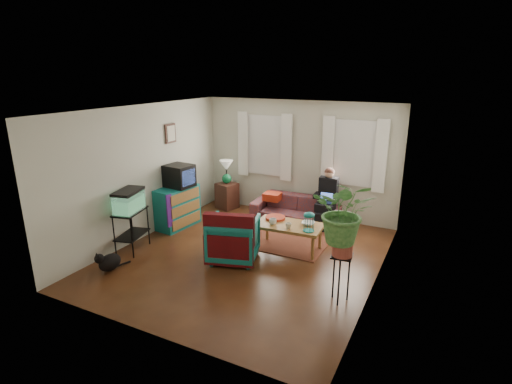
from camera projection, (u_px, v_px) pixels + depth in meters
The scene contains 31 objects.
floor at pixel (246, 256), 7.19m from camera, with size 4.50×5.00×0.01m, color #4F2B14.
ceiling at pixel (245, 110), 6.43m from camera, with size 4.50×5.00×0.01m, color white.
wall_back at pixel (298, 159), 8.94m from camera, with size 4.50×0.01×2.60m, color silver.
wall_front at pixel (145, 240), 4.67m from camera, with size 4.50×0.01×2.60m, color silver.
wall_left at pixel (144, 172), 7.78m from camera, with size 0.01×5.00×2.60m, color silver.
wall_right at pixel (381, 206), 5.84m from camera, with size 0.01×5.00×2.60m, color silver.
window_left at pixel (266, 145), 9.20m from camera, with size 1.08×0.04×1.38m, color white.
window_right at pixel (354, 153), 8.32m from camera, with size 1.08×0.04×1.38m, color white.
curtains_left at pixel (264, 146), 9.13m from camera, with size 1.36×0.06×1.50m, color white.
curtains_right at pixel (353, 154), 8.25m from camera, with size 1.36×0.06×1.50m, color white.
picture_frame at pixel (171, 133), 8.30m from camera, with size 0.04×0.32×0.40m, color #3D2616.
area_rug at pixel (279, 236), 8.03m from camera, with size 2.00×1.60×0.01m, color maroon.
sofa at pixel (296, 205), 8.77m from camera, with size 1.91×0.75×0.75m, color brown.
seated_person at pixel (327, 200), 8.44m from camera, with size 0.48×0.59×1.14m, color black, non-canonical shape.
side_table at pixel (227, 196), 9.62m from camera, with size 0.43×0.43×0.62m, color #422919.
table_lamp at pixel (227, 172), 9.45m from camera, with size 0.32×0.32×0.57m, color white, non-canonical shape.
dresser at pixel (177, 207), 8.46m from camera, with size 0.48×0.96×0.87m, color #116769.
crt_tv at pixel (179, 176), 8.33m from camera, with size 0.53×0.48×0.46m, color black.
aquarium_stand at pixel (132, 231), 7.33m from camera, with size 0.38×0.69×0.77m, color black.
aquarium at pixel (129, 200), 7.16m from camera, with size 0.34×0.63×0.41m, color #7FD899.
black_cat at pixel (110, 261), 6.62m from camera, with size 0.27×0.42×0.36m, color black.
armchair at pixel (234, 237), 6.97m from camera, with size 0.82×0.77×0.85m, color #11526B.
serape_throw at pixel (229, 235), 6.61m from camera, with size 0.85×0.20×0.70m, color #9E0A0A.
coffee_table at pixel (289, 237), 7.39m from camera, with size 1.21×0.66×0.50m, color brown.
cup_a at pixel (273, 221), 7.31m from camera, with size 0.14×0.14×0.11m, color white.
cup_b at pixel (288, 226), 7.10m from camera, with size 0.11×0.11×0.10m, color beige.
bowl at pixel (308, 223), 7.28m from camera, with size 0.24×0.24×0.06m, color white.
snack_tray at pixel (275, 218), 7.58m from camera, with size 0.37×0.37×0.04m, color #B21414.
birdcage at pixel (309, 222), 6.96m from camera, with size 0.20×0.20×0.35m, color #115B6B, non-canonical shape.
plant_stand at pixel (340, 278), 5.69m from camera, with size 0.31×0.31×0.73m, color black.
potted_plant at pixel (344, 222), 5.44m from camera, with size 0.83×0.72×0.92m, color #599947.
Camera 1 is at (3.10, -5.76, 3.20)m, focal length 28.00 mm.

